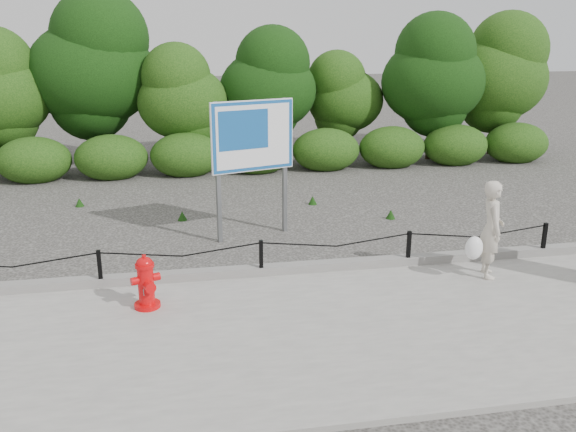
{
  "coord_description": "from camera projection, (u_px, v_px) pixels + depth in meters",
  "views": [
    {
      "loc": [
        -1.24,
        -9.07,
        3.91
      ],
      "look_at": [
        0.48,
        0.2,
        1.0
      ],
      "focal_mm": 38.0,
      "sensor_mm": 36.0,
      "label": 1
    }
  ],
  "objects": [
    {
      "name": "fire_hydrant",
      "position": [
        146.0,
        283.0,
        8.63
      ],
      "size": [
        0.48,
        0.48,
        0.8
      ],
      "rotation": [
        0.0,
        0.0,
        0.35
      ],
      "color": "red",
      "rests_on": "sidewalk"
    },
    {
      "name": "curb",
      "position": [
        261.0,
        270.0,
        9.89
      ],
      "size": [
        14.0,
        0.22,
        0.14
      ],
      "primitive_type": "cube",
      "color": "slate",
      "rests_on": "sidewalk"
    },
    {
      "name": "ground",
      "position": [
        261.0,
        280.0,
        9.89
      ],
      "size": [
        90.0,
        90.0,
        0.0
      ],
      "primitive_type": "plane",
      "color": "#2D2B28",
      "rests_on": "ground"
    },
    {
      "name": "treeline",
      "position": [
        211.0,
        78.0,
        17.53
      ],
      "size": [
        20.55,
        3.78,
        4.87
      ],
      "color": "black",
      "rests_on": "ground"
    },
    {
      "name": "sidewalk",
      "position": [
        283.0,
        336.0,
        8.0
      ],
      "size": [
        14.0,
        4.0,
        0.08
      ],
      "primitive_type": "cube",
      "color": "gray",
      "rests_on": "ground"
    },
    {
      "name": "pedestrian",
      "position": [
        490.0,
        230.0,
        9.63
      ],
      "size": [
        0.75,
        0.65,
        1.58
      ],
      "rotation": [
        0.0,
        0.0,
        1.3
      ],
      "color": "#BFB5A4",
      "rests_on": "sidewalk"
    },
    {
      "name": "chain_barrier",
      "position": [
        261.0,
        254.0,
        9.76
      ],
      "size": [
        10.06,
        0.06,
        0.6
      ],
      "color": "black",
      "rests_on": "sidewalk"
    },
    {
      "name": "advertising_sign",
      "position": [
        252.0,
        142.0,
        11.39
      ],
      "size": [
        1.6,
        0.58,
        2.65
      ],
      "rotation": [
        0.0,
        0.0,
        0.3
      ],
      "color": "slate",
      "rests_on": "ground"
    }
  ]
}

